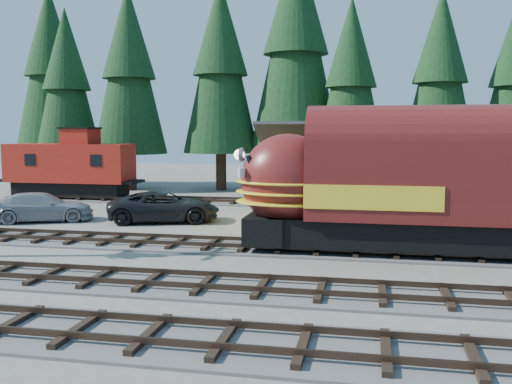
% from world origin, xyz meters
% --- Properties ---
extents(ground, '(120.00, 120.00, 0.00)m').
position_xyz_m(ground, '(0.00, 0.00, 0.00)').
color(ground, '#6B665B').
rests_on(ground, ground).
extents(track_spur, '(32.00, 3.20, 0.33)m').
position_xyz_m(track_spur, '(-10.00, 18.00, 0.06)').
color(track_spur, '#4C4947').
rests_on(track_spur, ground).
extents(depot, '(12.80, 7.00, 5.30)m').
position_xyz_m(depot, '(-0.00, 10.50, 2.96)').
color(depot, gold).
rests_on(depot, ground).
extents(conifer_backdrop, '(77.73, 21.61, 17.34)m').
position_xyz_m(conifer_backdrop, '(5.50, 25.19, 9.99)').
color(conifer_backdrop, black).
rests_on(conifer_backdrop, ground).
extents(locomotive, '(16.20, 3.22, 4.41)m').
position_xyz_m(locomotive, '(1.43, 4.00, 2.57)').
color(locomotive, black).
rests_on(locomotive, ground).
extents(caboose, '(8.91, 2.58, 4.63)m').
position_xyz_m(caboose, '(-21.78, 18.00, 2.34)').
color(caboose, black).
rests_on(caboose, ground).
extents(pickup_truck_a, '(6.39, 4.29, 1.63)m').
position_xyz_m(pickup_truck_a, '(-11.75, 9.81, 0.81)').
color(pickup_truck_a, black).
rests_on(pickup_truck_a, ground).
extents(pickup_truck_b, '(5.72, 4.19, 1.54)m').
position_xyz_m(pickup_truck_b, '(-18.25, 8.70, 0.77)').
color(pickup_truck_b, '#A0A3A8').
rests_on(pickup_truck_b, ground).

